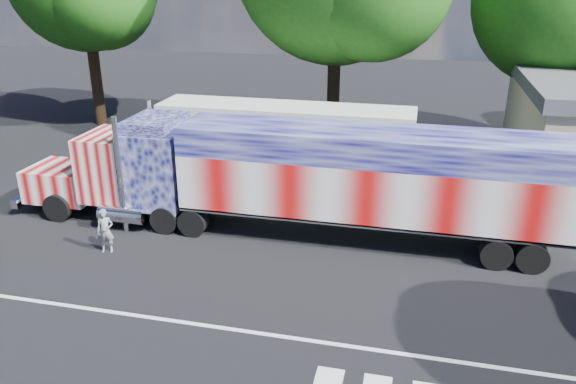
% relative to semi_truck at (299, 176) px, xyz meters
% --- Properties ---
extents(ground, '(100.00, 100.00, 0.00)m').
position_rel_semi_truck_xyz_m(ground, '(-0.29, -3.58, -2.35)').
color(ground, black).
extents(lane_markings, '(30.00, 2.67, 0.01)m').
position_rel_semi_truck_xyz_m(lane_markings, '(1.42, -7.35, -2.35)').
color(lane_markings, silver).
rests_on(lane_markings, ground).
extents(semi_truck, '(21.44, 3.39, 4.57)m').
position_rel_semi_truck_xyz_m(semi_truck, '(0.00, 0.00, 0.00)').
color(semi_truck, black).
rests_on(semi_truck, ground).
extents(coach_bus, '(12.17, 2.83, 3.54)m').
position_rel_semi_truck_xyz_m(coach_bus, '(-1.97, 6.02, -0.52)').
color(coach_bus, silver).
rests_on(coach_bus, ground).
extents(woman, '(0.69, 0.55, 1.65)m').
position_rel_semi_truck_xyz_m(woman, '(-6.41, -3.11, -1.53)').
color(woman, slate).
rests_on(woman, ground).
extents(tree_ne_a, '(9.16, 8.72, 12.48)m').
position_rel_semi_truck_xyz_m(tree_ne_a, '(10.77, 12.48, 5.72)').
color(tree_ne_a, black).
rests_on(tree_ne_a, ground).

